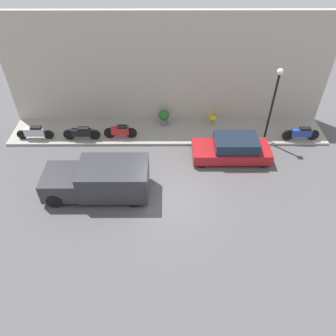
{
  "coord_description": "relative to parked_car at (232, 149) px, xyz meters",
  "views": [
    {
      "loc": [
        -10.68,
        0.04,
        11.3
      ],
      "look_at": [
        1.38,
        -0.0,
        0.6
      ],
      "focal_mm": 35.0,
      "sensor_mm": 36.0,
      "label": 1
    }
  ],
  "objects": [
    {
      "name": "ground_plane",
      "position": [
        -2.89,
        3.41,
        -0.62
      ],
      "size": [
        60.0,
        60.0,
        0.0
      ],
      "primitive_type": "plane",
      "color": "#514F51"
    },
    {
      "name": "sidewalk",
      "position": [
        2.31,
        3.41,
        -0.55
      ],
      "size": [
        2.5,
        18.19,
        0.14
      ],
      "color": "gray",
      "rests_on": "ground_plane"
    },
    {
      "name": "building_facade",
      "position": [
        3.71,
        3.41,
        2.61
      ],
      "size": [
        0.3,
        18.19,
        6.45
      ],
      "color": "#B2A899",
      "rests_on": "ground_plane"
    },
    {
      "name": "parked_car",
      "position": [
        0.0,
        0.0,
        0.0
      ],
      "size": [
        1.73,
        4.08,
        1.31
      ],
      "color": "maroon",
      "rests_on": "ground_plane"
    },
    {
      "name": "delivery_van",
      "position": [
        -2.57,
        6.64,
        0.24
      ],
      "size": [
        2.0,
        4.85,
        1.65
      ],
      "color": "#2D2D33",
      "rests_on": "ground_plane"
    },
    {
      "name": "motorcycle_black",
      "position": [
        1.51,
        8.25,
        -0.03
      ],
      "size": [
        0.3,
        2.08,
        0.79
      ],
      "color": "black",
      "rests_on": "sidewalk"
    },
    {
      "name": "scooter_silver",
      "position": [
        1.59,
        10.91,
        -0.04
      ],
      "size": [
        0.3,
        2.07,
        0.81
      ],
      "color": "#B7B7BF",
      "rests_on": "sidewalk"
    },
    {
      "name": "motorcycle_blue",
      "position": [
        1.42,
        -4.09,
        -0.02
      ],
      "size": [
        0.3,
        2.07,
        0.83
      ],
      "color": "navy",
      "rests_on": "sidewalk"
    },
    {
      "name": "motorcycle_red",
      "position": [
        1.67,
        6.09,
        -0.04
      ],
      "size": [
        0.3,
        1.87,
        0.81
      ],
      "color": "#B21E1E",
      "rests_on": "sidewalk"
    },
    {
      "name": "streetlamp",
      "position": [
        1.5,
        -2.1,
        2.33
      ],
      "size": [
        0.33,
        0.33,
        4.24
      ],
      "color": "black",
      "rests_on": "sidewalk"
    },
    {
      "name": "potted_plant",
      "position": [
        2.98,
        3.63,
        0.09
      ],
      "size": [
        0.64,
        0.64,
        0.99
      ],
      "color": "slate",
      "rests_on": "sidewalk"
    },
    {
      "name": "cafe_chair",
      "position": [
        3.06,
        0.8,
        0.04
      ],
      "size": [
        0.4,
        0.4,
        0.94
      ],
      "color": "yellow",
      "rests_on": "sidewalk"
    }
  ]
}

